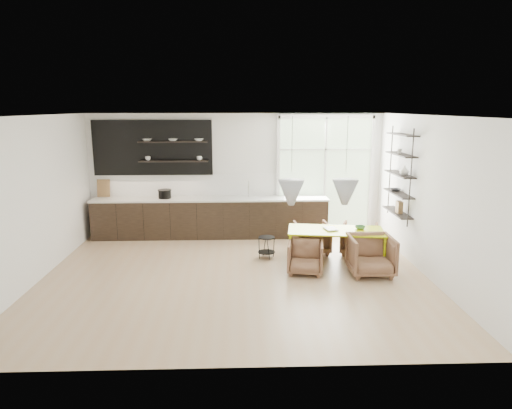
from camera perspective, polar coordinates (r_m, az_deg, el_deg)
name	(u,v)px	position (r m, az deg, el deg)	size (l,w,h in m)	color
room	(264,187)	(9.15, 1.00, 2.16)	(7.02, 6.01, 2.91)	tan
kitchen_run	(207,212)	(10.90, -6.17, -0.92)	(5.54, 0.69, 2.75)	black
right_shelving	(400,177)	(9.74, 17.56, 3.34)	(0.26, 1.22, 1.90)	black
dining_table	(336,232)	(9.11, 9.94, -3.42)	(1.95, 1.09, 0.68)	#B6CD02
armchair_back_left	(312,238)	(9.77, 6.98, -4.12)	(0.70, 0.72, 0.66)	brown
armchair_back_right	(359,239)	(9.85, 12.75, -4.19)	(0.70, 0.72, 0.66)	brown
armchair_front_left	(305,257)	(8.59, 6.20, -6.57)	(0.64, 0.66, 0.60)	brown
armchair_front_right	(371,255)	(8.71, 14.16, -6.16)	(0.79, 0.81, 0.74)	brown
wire_stool	(267,244)	(9.37, 1.33, -5.01)	(0.35, 0.35, 0.45)	black
table_book	(325,229)	(9.06, 8.65, -3.07)	(0.22, 0.30, 0.03)	white
table_bowl	(360,227)	(9.25, 12.89, -2.81)	(0.20, 0.20, 0.06)	#447A46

